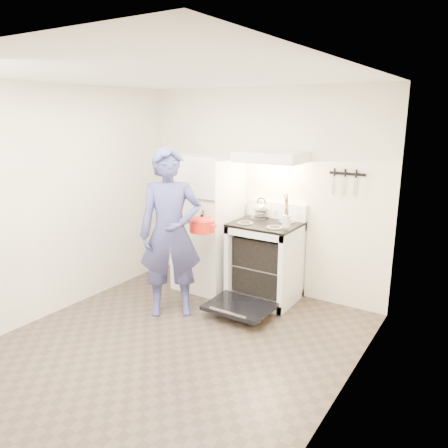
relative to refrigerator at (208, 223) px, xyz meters
The scene contains 15 objects.
floor 1.78m from the refrigerator, 68.20° to the right, with size 3.60×3.60×0.00m, color #4C3E35.
back_wall 0.79m from the refrigerator, 31.11° to the left, with size 3.20×0.02×2.50m, color silver.
refrigerator is the anchor object (origin of this frame).
stove_body 0.90m from the refrigerator, ahead, with size 0.76×0.65×0.92m, color white.
cooktop 0.81m from the refrigerator, ahead, with size 0.76×0.65×0.03m, color black.
backsplash 0.89m from the refrigerator, 20.94° to the left, with size 0.76×0.07×0.20m, color white.
oven_door 1.23m from the refrigerator, 35.13° to the right, with size 0.70×0.54×0.04m, color black.
oven_rack 0.91m from the refrigerator, ahead, with size 0.60×0.52×0.01m, color slate.
range_hood 1.19m from the refrigerator, ahead, with size 0.76×0.50×0.12m, color white.
knife_strip 1.81m from the refrigerator, 11.61° to the left, with size 0.40×0.02×0.03m, color black.
pizza_stone 0.86m from the refrigerator, ahead, with size 0.32×0.32×0.02m, color #997052.
tea_kettle 0.72m from the refrigerator, 17.18° to the left, with size 0.21×0.17×0.25m, color #BABABF, non-canonical shape.
utensil_jar 1.15m from the refrigerator, ahead, with size 0.09×0.09×0.13m, color silver.
person 0.88m from the refrigerator, 82.77° to the right, with size 0.68×0.44×1.86m, color navy.
dutch_oven 0.67m from the refrigerator, 60.94° to the right, with size 0.35×0.28×0.23m, color red, non-canonical shape.
Camera 1 is at (2.48, -2.95, 2.19)m, focal length 35.00 mm.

